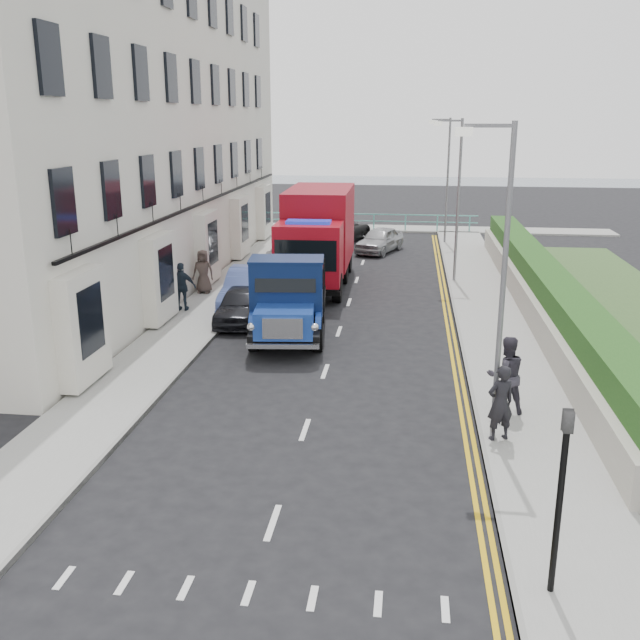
{
  "coord_description": "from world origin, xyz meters",
  "views": [
    {
      "loc": [
        2.27,
        -17.18,
        7.09
      ],
      "look_at": [
        -0.21,
        2.48,
        1.4
      ],
      "focal_mm": 40.0,
      "sensor_mm": 36.0,
      "label": 1
    }
  ],
  "objects_px": {
    "lamp_near": "(499,267)",
    "red_lorry": "(318,235)",
    "lamp_far": "(446,173)",
    "parked_car_front": "(240,305)",
    "bedford_lorry": "(287,304)",
    "lamp_mid": "(456,191)",
    "pedestrian_east_near": "(500,403)"
  },
  "relations": [
    {
      "from": "lamp_mid",
      "to": "lamp_far",
      "type": "xyz_separation_m",
      "value": [
        0.0,
        10.0,
        0.0
      ]
    },
    {
      "from": "lamp_mid",
      "to": "parked_car_front",
      "type": "distance_m",
      "value": 11.16
    },
    {
      "from": "lamp_far",
      "to": "red_lorry",
      "type": "xyz_separation_m",
      "value": [
        -5.82,
        -10.95,
        -1.83
      ]
    },
    {
      "from": "lamp_near",
      "to": "lamp_mid",
      "type": "relative_size",
      "value": 1.0
    },
    {
      "from": "lamp_near",
      "to": "red_lorry",
      "type": "height_order",
      "value": "lamp_near"
    },
    {
      "from": "lamp_near",
      "to": "parked_car_front",
      "type": "bearing_deg",
      "value": 131.65
    },
    {
      "from": "lamp_near",
      "to": "parked_car_front",
      "type": "distance_m",
      "value": 12.18
    },
    {
      "from": "bedford_lorry",
      "to": "lamp_near",
      "type": "bearing_deg",
      "value": -55.43
    },
    {
      "from": "lamp_mid",
      "to": "bedford_lorry",
      "type": "height_order",
      "value": "lamp_mid"
    },
    {
      "from": "lamp_far",
      "to": "parked_car_front",
      "type": "relative_size",
      "value": 1.89
    },
    {
      "from": "lamp_mid",
      "to": "parked_car_front",
      "type": "relative_size",
      "value": 1.89
    },
    {
      "from": "lamp_mid",
      "to": "parked_car_front",
      "type": "xyz_separation_m",
      "value": [
        -7.78,
        -7.25,
        -3.37
      ]
    },
    {
      "from": "lamp_mid",
      "to": "pedestrian_east_near",
      "type": "xyz_separation_m",
      "value": [
        0.22,
        -16.19,
        -3.01
      ]
    },
    {
      "from": "lamp_near",
      "to": "lamp_far",
      "type": "distance_m",
      "value": 26.0
    },
    {
      "from": "bedford_lorry",
      "to": "lamp_far",
      "type": "bearing_deg",
      "value": 67.49
    },
    {
      "from": "red_lorry",
      "to": "pedestrian_east_near",
      "type": "xyz_separation_m",
      "value": [
        6.04,
        -15.24,
        -1.17
      ]
    },
    {
      "from": "bedford_lorry",
      "to": "pedestrian_east_near",
      "type": "bearing_deg",
      "value": -55.14
    },
    {
      "from": "lamp_mid",
      "to": "red_lorry",
      "type": "distance_m",
      "value": 6.18
    },
    {
      "from": "lamp_near",
      "to": "red_lorry",
      "type": "xyz_separation_m",
      "value": [
        -5.82,
        15.05,
        -1.83
      ]
    },
    {
      "from": "red_lorry",
      "to": "lamp_mid",
      "type": "bearing_deg",
      "value": 8.37
    },
    {
      "from": "lamp_near",
      "to": "pedestrian_east_near",
      "type": "distance_m",
      "value": 3.02
    },
    {
      "from": "lamp_mid",
      "to": "red_lorry",
      "type": "xyz_separation_m",
      "value": [
        -5.82,
        -0.95,
        -1.83
      ]
    },
    {
      "from": "bedford_lorry",
      "to": "red_lorry",
      "type": "distance_m",
      "value": 8.42
    },
    {
      "from": "bedford_lorry",
      "to": "parked_car_front",
      "type": "relative_size",
      "value": 1.62
    },
    {
      "from": "lamp_mid",
      "to": "pedestrian_east_near",
      "type": "distance_m",
      "value": 16.47
    },
    {
      "from": "lamp_near",
      "to": "red_lorry",
      "type": "bearing_deg",
      "value": 111.15
    },
    {
      "from": "red_lorry",
      "to": "parked_car_front",
      "type": "distance_m",
      "value": 6.77
    },
    {
      "from": "lamp_mid",
      "to": "lamp_far",
      "type": "height_order",
      "value": "same"
    },
    {
      "from": "bedford_lorry",
      "to": "lamp_mid",
      "type": "bearing_deg",
      "value": 52.45
    },
    {
      "from": "red_lorry",
      "to": "pedestrian_east_near",
      "type": "distance_m",
      "value": 16.43
    },
    {
      "from": "lamp_far",
      "to": "parked_car_front",
      "type": "xyz_separation_m",
      "value": [
        -7.78,
        -17.25,
        -3.37
      ]
    },
    {
      "from": "lamp_far",
      "to": "bedford_lorry",
      "type": "distance_m",
      "value": 20.34
    }
  ]
}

